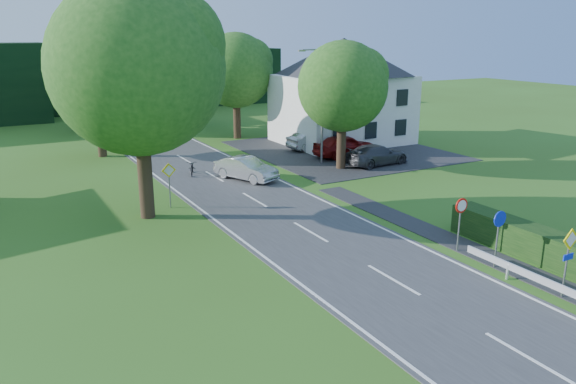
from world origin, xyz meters
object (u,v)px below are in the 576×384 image
streetlight (321,101)px  parked_car_silver_a (315,140)px  parked_car_grey (377,155)px  parasol (316,140)px  motorcycle (192,167)px  moving_car (246,168)px  parked_car_red (345,146)px

streetlight → parked_car_silver_a: streetlight is taller
parked_car_silver_a → parked_car_grey: size_ratio=0.92×
parked_car_grey → parasol: size_ratio=2.56×
streetlight → motorcycle: 10.01m
moving_car → parked_car_silver_a: size_ratio=0.96×
parked_car_grey → parked_car_red: bearing=2.9°
parked_car_red → parked_car_silver_a: 3.56m
moving_car → parasol: 10.06m
motorcycle → parasol: parasol is taller
streetlight → parked_car_silver_a: bearing=62.7°
motorcycle → parked_car_grey: size_ratio=0.37×
parked_car_grey → moving_car: bearing=81.2°
motorcycle → moving_car: bearing=-27.3°
parked_car_silver_a → streetlight: bearing=149.5°
motorcycle → parked_car_grey: bearing=5.3°
streetlight → parasol: size_ratio=4.18×
moving_car → motorcycle: 3.86m
streetlight → parasol: streetlight is taller
motorcycle → parked_car_silver_a: parked_car_silver_a is taller
parked_car_silver_a → motorcycle: bearing=102.5°
motorcycle → parasol: size_ratio=0.95×
streetlight → moving_car: size_ratio=1.84×
motorcycle → parked_car_grey: parked_car_grey is taller
streetlight → parked_car_red: (2.76, 0.88, -3.59)m
parked_car_red → motorcycle: bearing=89.5°
motorcycle → parked_car_silver_a: bearing=37.2°
moving_car → parked_car_red: parked_car_red is taller
parked_car_silver_a → parked_car_grey: 6.84m
streetlight → moving_car: 7.75m
parasol → moving_car: bearing=-148.0°
parked_car_red → parked_car_silver_a: size_ratio=1.08×
motorcycle → parked_car_red: 11.89m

